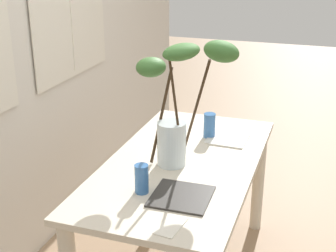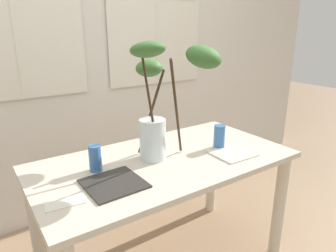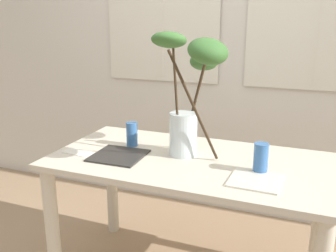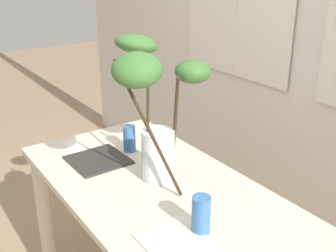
% 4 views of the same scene
% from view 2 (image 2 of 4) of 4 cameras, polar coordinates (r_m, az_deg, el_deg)
% --- Properties ---
extents(back_wall_with_windows, '(5.04, 0.14, 2.97)m').
position_cam_2_polar(back_wall_with_windows, '(2.47, -14.29, 18.13)').
color(back_wall_with_windows, beige).
rests_on(back_wall_with_windows, ground).
extents(dining_table, '(1.46, 0.76, 0.75)m').
position_cam_2_polar(dining_table, '(1.79, -0.57, -10.14)').
color(dining_table, beige).
rests_on(dining_table, ground).
extents(vase_with_branches, '(0.50, 0.57, 0.67)m').
position_cam_2_polar(vase_with_branches, '(1.61, -1.00, 5.47)').
color(vase_with_branches, silver).
rests_on(vase_with_branches, dining_table).
extents(drinking_glass_blue_left, '(0.06, 0.06, 0.14)m').
position_cam_2_polar(drinking_glass_blue_left, '(1.61, -13.57, -5.94)').
color(drinking_glass_blue_left, '#386BAD').
rests_on(drinking_glass_blue_left, dining_table).
extents(drinking_glass_blue_right, '(0.07, 0.07, 0.15)m').
position_cam_2_polar(drinking_glass_blue_right, '(1.88, 9.65, -2.00)').
color(drinking_glass_blue_right, '#386BAD').
rests_on(drinking_glass_blue_right, dining_table).
extents(plate_square_left, '(0.27, 0.27, 0.01)m').
position_cam_2_polar(plate_square_left, '(1.48, -10.19, -10.61)').
color(plate_square_left, '#2D2B28').
rests_on(plate_square_left, dining_table).
extents(plate_square_right, '(0.23, 0.23, 0.01)m').
position_cam_2_polar(plate_square_right, '(1.83, 11.89, -5.01)').
color(plate_square_right, silver).
rests_on(plate_square_right, dining_table).
extents(napkin_folded, '(0.18, 0.11, 0.00)m').
position_cam_2_polar(napkin_folded, '(1.39, -18.85, -13.50)').
color(napkin_folded, silver).
rests_on(napkin_folded, dining_table).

